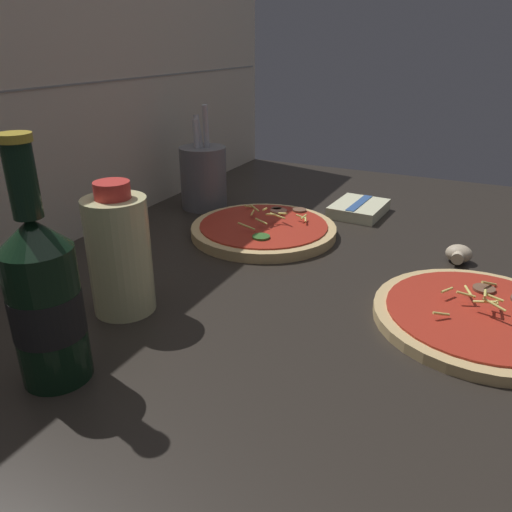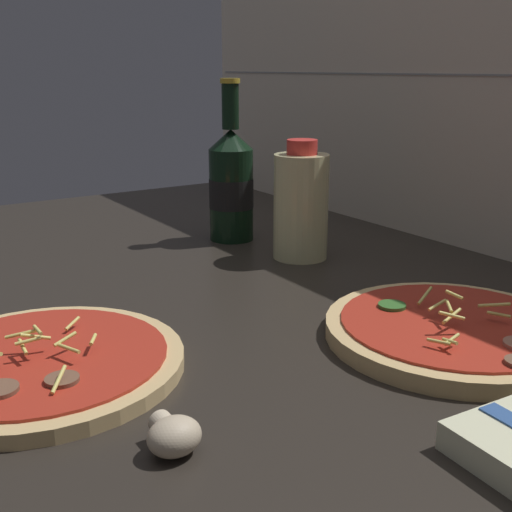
{
  "view_description": "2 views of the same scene",
  "coord_description": "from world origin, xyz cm",
  "px_view_note": "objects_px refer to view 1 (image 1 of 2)",
  "views": [
    {
      "loc": [
        -60.29,
        -23.79,
        37.29
      ],
      "look_at": [
        -1.65,
        4.82,
        8.81
      ],
      "focal_mm": 35.0,
      "sensor_mm": 36.0,
      "label": 1
    },
    {
      "loc": [
        63.65,
        -39.14,
        31.15
      ],
      "look_at": [
        -4.23,
        5.36,
        7.19
      ],
      "focal_mm": 45.0,
      "sensor_mm": 36.0,
      "label": 2
    }
  ],
  "objects_px": {
    "beer_bottle": "(45,299)",
    "dish_towel": "(359,209)",
    "pizza_far": "(264,229)",
    "mushroom_left": "(459,254)",
    "utensil_crock": "(203,176)",
    "oil_bottle": "(120,254)",
    "pizza_near": "(481,317)"
  },
  "relations": [
    {
      "from": "beer_bottle",
      "to": "dish_towel",
      "type": "height_order",
      "value": "beer_bottle"
    },
    {
      "from": "pizza_far",
      "to": "mushroom_left",
      "type": "xyz_separation_m",
      "value": [
        0.03,
        -0.35,
        0.0
      ]
    },
    {
      "from": "pizza_far",
      "to": "mushroom_left",
      "type": "bearing_deg",
      "value": -85.77
    },
    {
      "from": "pizza_far",
      "to": "dish_towel",
      "type": "relative_size",
      "value": 2.04
    },
    {
      "from": "beer_bottle",
      "to": "utensil_crock",
      "type": "xyz_separation_m",
      "value": [
        0.6,
        0.17,
        -0.03
      ]
    },
    {
      "from": "oil_bottle",
      "to": "pizza_far",
      "type": "bearing_deg",
      "value": -8.42
    },
    {
      "from": "oil_bottle",
      "to": "utensil_crock",
      "type": "xyz_separation_m",
      "value": [
        0.44,
        0.14,
        -0.01
      ]
    },
    {
      "from": "mushroom_left",
      "to": "utensil_crock",
      "type": "xyz_separation_m",
      "value": [
        0.07,
        0.54,
        0.05
      ]
    },
    {
      "from": "pizza_near",
      "to": "oil_bottle",
      "type": "xyz_separation_m",
      "value": [
        -0.18,
        0.45,
        0.08
      ]
    },
    {
      "from": "oil_bottle",
      "to": "utensil_crock",
      "type": "height_order",
      "value": "utensil_crock"
    },
    {
      "from": "oil_bottle",
      "to": "utensil_crock",
      "type": "distance_m",
      "value": 0.47
    },
    {
      "from": "pizza_near",
      "to": "mushroom_left",
      "type": "distance_m",
      "value": 0.2
    },
    {
      "from": "utensil_crock",
      "to": "dish_towel",
      "type": "relative_size",
      "value": 1.64
    },
    {
      "from": "pizza_near",
      "to": "dish_towel",
      "type": "distance_m",
      "value": 0.46
    },
    {
      "from": "mushroom_left",
      "to": "pizza_near",
      "type": "bearing_deg",
      "value": -166.38
    },
    {
      "from": "pizza_near",
      "to": "beer_bottle",
      "type": "height_order",
      "value": "beer_bottle"
    },
    {
      "from": "beer_bottle",
      "to": "utensil_crock",
      "type": "height_order",
      "value": "beer_bottle"
    },
    {
      "from": "beer_bottle",
      "to": "mushroom_left",
      "type": "xyz_separation_m",
      "value": [
        0.53,
        -0.37,
        -0.08
      ]
    },
    {
      "from": "utensil_crock",
      "to": "oil_bottle",
      "type": "bearing_deg",
      "value": -162.26
    },
    {
      "from": "pizza_near",
      "to": "dish_towel",
      "type": "height_order",
      "value": "pizza_near"
    },
    {
      "from": "pizza_near",
      "to": "utensil_crock",
      "type": "relative_size",
      "value": 1.25
    },
    {
      "from": "beer_bottle",
      "to": "dish_towel",
      "type": "bearing_deg",
      "value": -12.15
    },
    {
      "from": "pizza_near",
      "to": "dish_towel",
      "type": "relative_size",
      "value": 2.05
    },
    {
      "from": "pizza_far",
      "to": "beer_bottle",
      "type": "xyz_separation_m",
      "value": [
        -0.5,
        0.02,
        0.09
      ]
    },
    {
      "from": "mushroom_left",
      "to": "oil_bottle",
      "type": "bearing_deg",
      "value": 132.74
    },
    {
      "from": "pizza_near",
      "to": "utensil_crock",
      "type": "xyz_separation_m",
      "value": [
        0.27,
        0.59,
        0.06
      ]
    },
    {
      "from": "pizza_near",
      "to": "utensil_crock",
      "type": "height_order",
      "value": "utensil_crock"
    },
    {
      "from": "beer_bottle",
      "to": "oil_bottle",
      "type": "height_order",
      "value": "beer_bottle"
    },
    {
      "from": "beer_bottle",
      "to": "oil_bottle",
      "type": "distance_m",
      "value": 0.16
    },
    {
      "from": "pizza_far",
      "to": "oil_bottle",
      "type": "relative_size",
      "value": 1.52
    },
    {
      "from": "utensil_crock",
      "to": "dish_towel",
      "type": "distance_m",
      "value": 0.35
    },
    {
      "from": "pizza_near",
      "to": "beer_bottle",
      "type": "relative_size",
      "value": 1.04
    }
  ]
}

